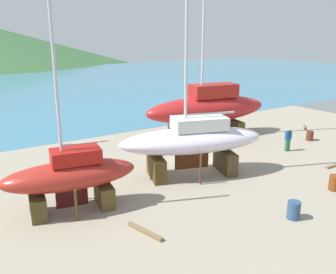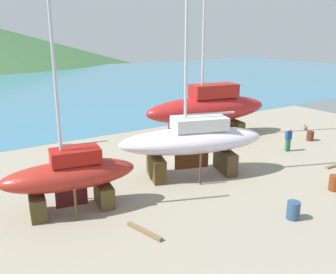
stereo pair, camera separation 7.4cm
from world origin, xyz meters
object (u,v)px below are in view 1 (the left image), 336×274
(sailboat_large_starboard, at_px, (208,108))
(barrel_ochre, at_px, (310,136))
(sailboat_mid_port, at_px, (193,140))
(worker, at_px, (288,139))
(barrel_tipped_right, at_px, (68,167))
(barrel_tipped_left, at_px, (334,183))
(sailboat_small_center, at_px, (71,176))
(barrel_rust_near, at_px, (294,210))

(sailboat_large_starboard, bearing_deg, barrel_ochre, 147.64)
(sailboat_large_starboard, relative_size, sailboat_mid_port, 1.14)
(worker, distance_m, barrel_tipped_right, 15.38)
(barrel_ochre, bearing_deg, barrel_tipped_left, -136.34)
(barrel_tipped_right, bearing_deg, worker, -16.86)
(sailboat_large_starboard, height_order, barrel_tipped_right, sailboat_large_starboard)
(barrel_tipped_right, bearing_deg, sailboat_small_center, -106.42)
(barrel_rust_near, bearing_deg, sailboat_mid_port, 94.90)
(sailboat_large_starboard, xyz_separation_m, barrel_tipped_right, (-12.37, -1.87, -1.96))
(sailboat_large_starboard, distance_m, sailboat_mid_port, 8.82)
(sailboat_small_center, bearing_deg, barrel_ochre, -166.51)
(sailboat_large_starboard, bearing_deg, worker, 120.34)
(barrel_tipped_right, bearing_deg, sailboat_large_starboard, 8.59)
(barrel_rust_near, bearing_deg, sailboat_small_center, 142.06)
(barrel_tipped_left, height_order, barrel_rust_near, barrel_tipped_left)
(sailboat_large_starboard, relative_size, barrel_tipped_left, 20.40)
(sailboat_large_starboard, xyz_separation_m, barrel_rust_near, (-5.63, -13.22, -1.94))
(sailboat_small_center, xyz_separation_m, barrel_tipped_left, (12.69, -5.51, -1.35))
(barrel_ochre, height_order, barrel_tipped_right, barrel_tipped_right)
(worker, bearing_deg, sailboat_large_starboard, 27.22)
(barrel_tipped_right, bearing_deg, sailboat_mid_port, -35.46)
(sailboat_small_center, relative_size, worker, 5.76)
(sailboat_mid_port, bearing_deg, barrel_tipped_left, 148.00)
(sailboat_small_center, height_order, worker, sailboat_small_center)
(sailboat_large_starboard, distance_m, worker, 6.90)
(barrel_tipped_right, xyz_separation_m, barrel_rust_near, (6.74, -11.35, 0.02))
(sailboat_large_starboard, height_order, barrel_tipped_left, sailboat_large_starboard)
(sailboat_large_starboard, relative_size, sailboat_small_center, 1.76)
(barrel_tipped_left, distance_m, barrel_tipped_right, 15.35)
(sailboat_small_center, distance_m, barrel_ochre, 19.94)
(sailboat_mid_port, relative_size, barrel_tipped_left, 17.88)
(barrel_tipped_left, bearing_deg, sailboat_small_center, 156.52)
(sailboat_large_starboard, bearing_deg, barrel_tipped_right, 18.70)
(worker, bearing_deg, barrel_tipped_right, 80.12)
(sailboat_large_starboard, distance_m, barrel_tipped_right, 12.67)
(sailboat_large_starboard, relative_size, barrel_ochre, 22.49)
(sailboat_small_center, bearing_deg, sailboat_large_starboard, -144.06)
(barrel_ochre, xyz_separation_m, barrel_rust_near, (-11.65, -7.72, 0.04))
(sailboat_small_center, relative_size, barrel_tipped_right, 12.13)
(sailboat_small_center, bearing_deg, worker, -168.55)
(barrel_tipped_left, bearing_deg, sailboat_large_starboard, 84.69)
(barrel_rust_near, bearing_deg, worker, 40.88)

